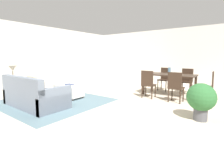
% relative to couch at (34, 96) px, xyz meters
% --- Properties ---
extents(ground_plane, '(10.80, 10.80, 0.00)m').
position_rel_couch_xyz_m(ground_plane, '(2.07, 0.89, -0.29)').
color(ground_plane, beige).
extents(wall_back, '(9.00, 0.12, 2.70)m').
position_rel_couch_xyz_m(wall_back, '(2.07, 5.89, 1.06)').
color(wall_back, silver).
rests_on(wall_back, ground_plane).
extents(wall_left, '(0.12, 11.00, 2.70)m').
position_rel_couch_xyz_m(wall_left, '(-2.43, 1.39, 1.06)').
color(wall_left, silver).
rests_on(wall_left, ground_plane).
extents(area_rug, '(3.00, 2.80, 0.01)m').
position_rel_couch_xyz_m(area_rug, '(-0.02, 0.64, -0.29)').
color(area_rug, slate).
rests_on(area_rug, ground_plane).
extents(couch, '(1.95, 0.93, 0.86)m').
position_rel_couch_xyz_m(couch, '(0.00, 0.00, 0.00)').
color(couch, slate).
rests_on(couch, ground_plane).
extents(ottoman_table, '(1.01, 0.52, 0.42)m').
position_rel_couch_xyz_m(ottoman_table, '(-0.04, 1.23, -0.05)').
color(ottoman_table, silver).
rests_on(ottoman_table, ground_plane).
extents(side_table, '(0.40, 0.40, 0.57)m').
position_rel_couch_xyz_m(side_table, '(-1.28, 0.01, 0.16)').
color(side_table, brown).
rests_on(side_table, ground_plane).
extents(table_lamp, '(0.26, 0.26, 0.53)m').
position_rel_couch_xyz_m(table_lamp, '(-1.28, 0.01, 0.69)').
color(table_lamp, brown).
rests_on(table_lamp, side_table).
extents(dining_table, '(1.72, 0.88, 0.76)m').
position_rel_couch_xyz_m(dining_table, '(2.56, 3.58, 0.38)').
color(dining_table, '#332319').
rests_on(dining_table, ground_plane).
extents(dining_chair_near_left, '(0.43, 0.43, 0.92)m').
position_rel_couch_xyz_m(dining_chair_near_left, '(2.14, 2.75, 0.23)').
color(dining_chair_near_left, '#332319').
rests_on(dining_chair_near_left, ground_plane).
extents(dining_chair_near_right, '(0.40, 0.40, 0.92)m').
position_rel_couch_xyz_m(dining_chair_near_right, '(3.02, 2.74, 0.23)').
color(dining_chair_near_right, '#332319').
rests_on(dining_chair_near_right, ground_plane).
extents(dining_chair_far_left, '(0.42, 0.42, 0.92)m').
position_rel_couch_xyz_m(dining_chair_far_left, '(2.11, 4.40, 0.23)').
color(dining_chair_far_left, '#332319').
rests_on(dining_chair_far_left, ground_plane).
extents(dining_chair_far_right, '(0.41, 0.41, 0.92)m').
position_rel_couch_xyz_m(dining_chair_far_right, '(2.96, 4.40, 0.23)').
color(dining_chair_far_right, '#332319').
rests_on(dining_chair_far_right, ground_plane).
extents(dining_chair_head_east, '(0.43, 0.43, 0.92)m').
position_rel_couch_xyz_m(dining_chair_head_east, '(3.80, 3.62, 0.23)').
color(dining_chair_head_east, '#332319').
rests_on(dining_chair_head_east, ground_plane).
extents(vase_centerpiece, '(0.10, 0.10, 0.23)m').
position_rel_couch_xyz_m(vase_centerpiece, '(2.55, 3.61, 0.59)').
color(vase_centerpiece, slate).
rests_on(vase_centerpiece, dining_table).
extents(book_on_ottoman, '(0.27, 0.21, 0.03)m').
position_rel_couch_xyz_m(book_on_ottoman, '(-0.09, 1.30, 0.14)').
color(book_on_ottoman, '#3F4C72').
rests_on(book_on_ottoman, ottoman_table).
extents(potted_plant, '(0.60, 0.60, 0.81)m').
position_rel_couch_xyz_m(potted_plant, '(3.89, 1.62, 0.19)').
color(potted_plant, '#4C4C51').
rests_on(potted_plant, ground_plane).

